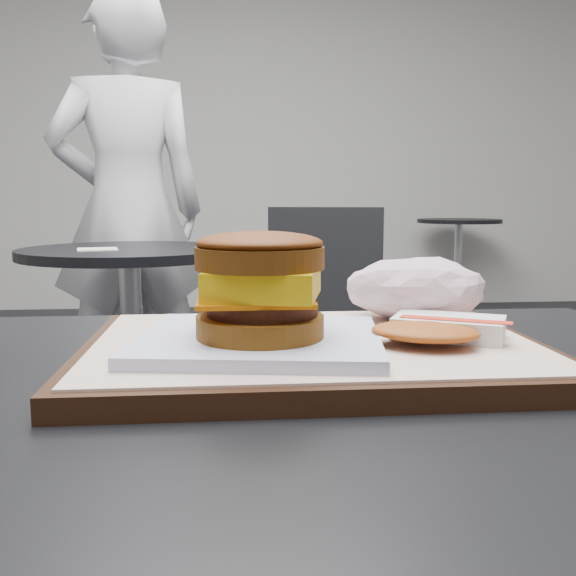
# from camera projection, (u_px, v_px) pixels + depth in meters

# --- Properties ---
(serving_tray) EXTENTS (0.38, 0.28, 0.02)m
(serving_tray) POSITION_uv_depth(u_px,v_px,m) (313.00, 351.00, 0.54)
(serving_tray) COLOR black
(serving_tray) RESTS_ON customer_table
(breakfast_sandwich) EXTENTS (0.21, 0.20, 0.09)m
(breakfast_sandwich) POSITION_uv_depth(u_px,v_px,m) (260.00, 299.00, 0.50)
(breakfast_sandwich) COLOR white
(breakfast_sandwich) RESTS_ON serving_tray
(hash_brown) EXTENTS (0.13, 0.12, 0.02)m
(hash_brown) POSITION_uv_depth(u_px,v_px,m) (438.00, 329.00, 0.53)
(hash_brown) COLOR white
(hash_brown) RESTS_ON serving_tray
(crumpled_wrapper) EXTENTS (0.14, 0.11, 0.06)m
(crumpled_wrapper) POSITION_uv_depth(u_px,v_px,m) (417.00, 288.00, 0.62)
(crumpled_wrapper) COLOR white
(crumpled_wrapper) RESTS_ON serving_tray
(neighbor_table) EXTENTS (0.70, 0.70, 0.75)m
(neighbor_table) POSITION_uv_depth(u_px,v_px,m) (131.00, 309.00, 2.11)
(neighbor_table) COLOR black
(neighbor_table) RESTS_ON ground
(napkin) EXTENTS (0.14, 0.14, 0.00)m
(napkin) POSITION_uv_depth(u_px,v_px,m) (97.00, 249.00, 2.00)
(napkin) COLOR white
(napkin) RESTS_ON neighbor_table
(neighbor_chair) EXTENTS (0.65, 0.52, 0.88)m
(neighbor_chair) POSITION_uv_depth(u_px,v_px,m) (290.00, 313.00, 2.24)
(neighbor_chair) COLOR #98989D
(neighbor_chair) RESTS_ON ground
(patron) EXTENTS (0.70, 0.53, 1.73)m
(patron) POSITION_uv_depth(u_px,v_px,m) (129.00, 210.00, 2.61)
(patron) COLOR silver
(patron) RESTS_ON ground
(bg_table_far) EXTENTS (0.66, 0.66, 0.75)m
(bg_table_far) POSITION_uv_depth(u_px,v_px,m) (458.00, 243.00, 5.11)
(bg_table_far) COLOR black
(bg_table_far) RESTS_ON ground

